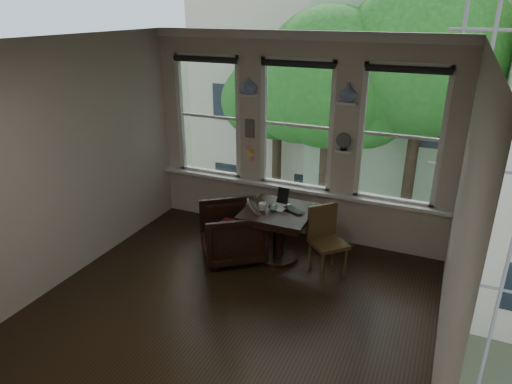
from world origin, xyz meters
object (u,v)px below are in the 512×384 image
at_px(armchair_left, 232,232).
at_px(laptop, 291,211).
at_px(side_chair_right, 329,243).
at_px(mug, 263,207).
at_px(table, 278,235).

height_order(armchair_left, laptop, same).
height_order(side_chair_right, mug, side_chair_right).
relative_size(armchair_left, laptop, 2.66).
distance_m(table, laptop, 0.42).
xyz_separation_m(table, laptop, (0.17, 0.01, 0.39)).
xyz_separation_m(table, mug, (-0.20, -0.08, 0.43)).
xyz_separation_m(side_chair_right, mug, (-0.94, 0.02, 0.34)).
bearing_deg(side_chair_right, table, 126.40).
bearing_deg(side_chair_right, armchair_left, 139.16).
xyz_separation_m(armchair_left, mug, (0.40, 0.13, 0.41)).
distance_m(armchair_left, mug, 0.59).
distance_m(table, side_chair_right, 0.74).
relative_size(side_chair_right, mug, 8.52).
relative_size(table, side_chair_right, 0.98).
bearing_deg(table, laptop, 4.58).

